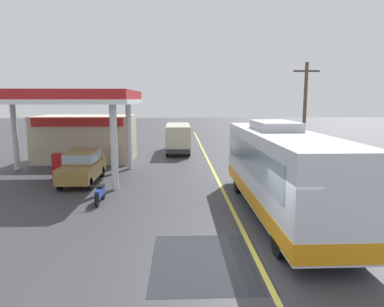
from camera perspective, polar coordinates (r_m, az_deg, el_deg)
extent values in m
plane|color=#38383D|center=(29.67, 2.14, -0.07)|extent=(120.00, 120.00, 0.00)
cube|color=#D8CC4C|center=(24.76, 3.02, -1.85)|extent=(0.16, 50.00, 0.01)
cube|color=#26282D|center=(10.45, 2.54, -17.21)|extent=(3.19, 3.79, 0.01)
cube|color=silver|center=(14.35, 14.29, -2.35)|extent=(2.50, 11.00, 2.90)
cube|color=orange|center=(14.60, 14.12, -6.58)|extent=(2.54, 11.04, 0.56)
cube|color=#8C9EAD|center=(9.28, 23.96, -5.44)|extent=(2.30, 0.10, 1.40)
cube|color=#8C9EAD|center=(13.97, 9.36, -0.62)|extent=(0.06, 9.35, 1.10)
cube|color=#8C9EAD|center=(14.69, 19.11, -0.53)|extent=(0.06, 9.35, 1.10)
cube|color=white|center=(9.15, 24.21, -1.17)|extent=(1.75, 0.08, 0.32)
cube|color=#B2B2B7|center=(15.09, 13.45, 4.47)|extent=(1.60, 2.80, 0.36)
cylinder|color=black|center=(10.85, 14.24, -13.61)|extent=(0.30, 1.00, 1.00)
cylinder|color=black|center=(11.64, 24.94, -12.59)|extent=(0.30, 1.00, 1.00)
cylinder|color=black|center=(17.54, 7.60, -4.73)|extent=(0.30, 1.00, 1.00)
cylinder|color=black|center=(18.04, 14.52, -4.56)|extent=(0.30, 1.00, 1.00)
cube|color=#B21E1E|center=(21.44, -21.49, 8.93)|extent=(9.00, 7.00, 0.50)
cube|color=white|center=(21.44, -21.43, 7.94)|extent=(9.10, 7.10, 0.24)
cylinder|color=silver|center=(18.02, -12.68, 1.32)|extent=(0.36, 0.36, 4.60)
cylinder|color=silver|center=(25.43, -27.07, 2.70)|extent=(0.36, 0.36, 4.60)
cylinder|color=silver|center=(23.32, -10.31, 3.06)|extent=(0.36, 0.36, 4.60)
cube|color=red|center=(21.78, -20.88, -1.91)|extent=(0.70, 0.60, 1.50)
cube|color=beige|center=(27.53, -16.91, 2.43)|extent=(7.00, 4.40, 3.40)
cube|color=#B21E1E|center=(25.26, -18.32, 4.89)|extent=(6.30, 0.10, 0.60)
cube|color=olive|center=(20.18, -17.57, -2.64)|extent=(1.70, 4.20, 0.80)
cube|color=olive|center=(20.24, -17.52, -0.45)|extent=(1.50, 2.31, 0.70)
cube|color=#8C9EAD|center=(20.24, -17.52, -0.45)|extent=(1.53, 2.35, 0.49)
cylinder|color=black|center=(19.08, -20.87, -4.69)|extent=(0.20, 0.64, 0.64)
cylinder|color=black|center=(18.66, -16.48, -4.77)|extent=(0.20, 0.64, 0.64)
cylinder|color=black|center=(21.87, -18.39, -2.88)|extent=(0.20, 0.64, 0.64)
cylinder|color=black|center=(21.50, -14.54, -2.91)|extent=(0.20, 0.64, 0.64)
cube|color=#BFB799|center=(30.27, -2.31, 2.76)|extent=(2.00, 6.00, 2.10)
cube|color=#8C9EAD|center=(30.23, -2.32, 3.52)|extent=(2.04, 5.10, 0.80)
cube|color=#2D2D33|center=(27.35, -2.30, 0.32)|extent=(1.90, 0.16, 0.36)
cylinder|color=black|center=(28.43, -4.07, 0.30)|extent=(0.22, 0.76, 0.76)
cylinder|color=black|center=(28.43, -0.53, 0.32)|extent=(0.22, 0.76, 0.76)
cylinder|color=black|center=(32.39, -3.86, 1.35)|extent=(0.22, 0.76, 0.76)
cylinder|color=black|center=(32.39, -0.74, 1.37)|extent=(0.22, 0.76, 0.76)
torus|color=black|center=(14.40, 28.80, -9.37)|extent=(0.06, 0.72, 0.72)
torus|color=black|center=(15.31, 26.68, -8.18)|extent=(0.06, 0.72, 0.72)
cube|color=black|center=(14.81, 27.74, -8.20)|extent=(0.06, 1.10, 0.08)
cube|color=#BF3333|center=(14.72, 27.74, -5.60)|extent=(0.34, 0.24, 0.64)
sphere|color=tan|center=(14.59, 27.96, -4.00)|extent=(0.22, 0.22, 0.22)
cylinder|color=#2D2D38|center=(14.76, 27.36, -7.55)|extent=(0.12, 0.12, 0.55)
cylinder|color=#2D2D38|center=(14.85, 28.03, -7.49)|extent=(0.12, 0.12, 0.55)
cylinder|color=black|center=(15.65, -15.28, -7.39)|extent=(0.10, 0.60, 0.60)
cylinder|color=black|center=(16.78, -14.37, -6.26)|extent=(0.10, 0.60, 0.60)
cube|color=navy|center=(16.16, -14.84, -6.13)|extent=(0.20, 1.30, 0.36)
cube|color=black|center=(16.25, -14.75, -5.24)|extent=(0.24, 0.60, 0.12)
cylinder|color=#2D2D33|center=(15.55, -15.33, -5.22)|extent=(0.55, 0.04, 0.04)
cylinder|color=#33333F|center=(21.80, -15.12, -2.53)|extent=(0.14, 0.14, 0.82)
cylinder|color=#33333F|center=(21.76, -14.66, -2.53)|extent=(0.14, 0.14, 0.82)
cube|color=#D8CC4C|center=(21.66, -14.96, -0.69)|extent=(0.36, 0.22, 0.60)
sphere|color=tan|center=(21.59, -15.01, 0.44)|extent=(0.22, 0.22, 0.22)
cylinder|color=#D8CC4C|center=(21.72, -15.55, -0.82)|extent=(0.09, 0.09, 0.58)
cylinder|color=#D8CC4C|center=(21.61, -14.36, -0.82)|extent=(0.09, 0.09, 0.58)
cylinder|color=#33333F|center=(24.58, -12.82, -1.18)|extent=(0.14, 0.14, 0.82)
cylinder|color=#33333F|center=(24.55, -12.40, -1.18)|extent=(0.14, 0.14, 0.82)
cube|color=#BF3333|center=(24.45, -12.67, 0.46)|extent=(0.36, 0.22, 0.60)
sphere|color=tan|center=(24.39, -12.70, 1.46)|extent=(0.22, 0.22, 0.22)
cylinder|color=#BF3333|center=(24.50, -13.19, 0.34)|extent=(0.09, 0.09, 0.58)
cylinder|color=#BF3333|center=(24.42, -12.13, 0.35)|extent=(0.09, 0.09, 0.58)
cylinder|color=brown|center=(25.70, 17.97, 6.12)|extent=(0.24, 0.24, 7.13)
cube|color=#4C3D33|center=(25.75, 18.29, 12.72)|extent=(1.80, 0.12, 0.12)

